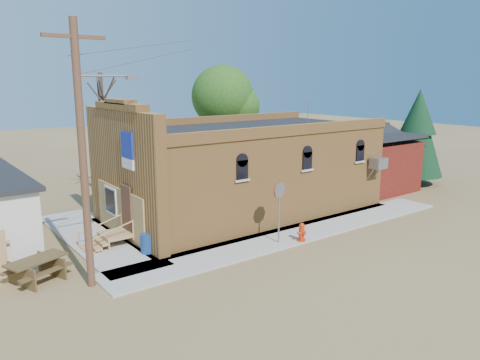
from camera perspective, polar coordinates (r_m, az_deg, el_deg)
ground at (r=20.58m, az=5.84°, el=-8.05°), size 120.00×120.00×0.00m
sidewalk_south at (r=22.16m, az=7.13°, el=-6.49°), size 19.00×2.20×0.08m
sidewalk_west at (r=22.40m, az=-17.17°, el=-6.74°), size 2.60×10.00×0.08m
brick_bar at (r=25.05m, az=0.20°, el=1.21°), size 16.40×7.97×6.30m
red_shed at (r=31.91m, az=14.48°, el=3.05°), size 5.40×6.40×4.30m
utility_pole at (r=16.30m, az=-18.49°, el=3.39°), size 3.12×0.26×9.00m
tree_bare_near at (r=29.00m, az=-16.51°, el=9.42°), size 2.80×2.80×7.65m
tree_leafy at (r=33.66m, az=-2.13°, el=10.14°), size 4.40×4.40×8.15m
evergreen_tree at (r=34.11m, az=20.83°, el=5.65°), size 3.60×3.60×6.50m
fire_hydrant at (r=20.95m, az=7.54°, el=-6.31°), size 0.49×0.48×0.83m
stop_sign at (r=20.18m, az=4.81°, el=-1.96°), size 0.73×0.23×2.73m
trash_barrel at (r=19.78m, az=-11.28°, el=-7.57°), size 0.61×0.61×0.81m
picnic_table at (r=18.41m, az=-23.52°, el=-9.65°), size 2.44×2.14×0.85m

